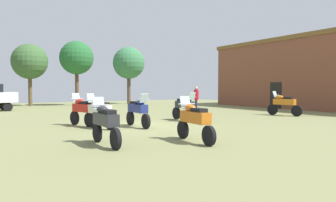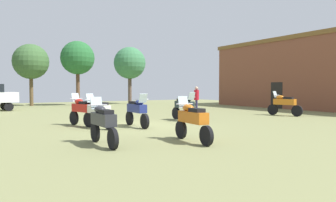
{
  "view_description": "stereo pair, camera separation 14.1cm",
  "coord_description": "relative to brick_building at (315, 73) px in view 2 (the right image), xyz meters",
  "views": [
    {
      "loc": [
        -6.38,
        -13.11,
        1.75
      ],
      "look_at": [
        3.97,
        4.1,
        0.91
      ],
      "focal_mm": 34.32,
      "sensor_mm": 36.0,
      "label": 1
    },
    {
      "loc": [
        -6.26,
        -13.18,
        1.75
      ],
      "look_at": [
        3.97,
        4.1,
        0.91
      ],
      "focal_mm": 34.32,
      "sensor_mm": 36.0,
      "label": 2
    }
  ],
  "objects": [
    {
      "name": "ground_plane",
      "position": [
        -18.0,
        -3.65,
        -2.95
      ],
      "size": [
        44.0,
        52.0,
        0.02
      ],
      "color": "olive"
    },
    {
      "name": "motorcycle_6",
      "position": [
        -19.88,
        -3.6,
        -2.22
      ],
      "size": [
        0.82,
        2.08,
        1.47
      ],
      "rotation": [
        0.0,
        0.0,
        0.3
      ],
      "color": "black",
      "rests_on": "ground"
    },
    {
      "name": "tree_3",
      "position": [
        -10.23,
        14.93,
        1.39
      ],
      "size": [
        3.4,
        3.4,
        6.07
      ],
      "color": "brown",
      "rests_on": "ground"
    },
    {
      "name": "person_1",
      "position": [
        -11.23,
        1.3,
        -1.88
      ],
      "size": [
        0.46,
        0.46,
        1.81
      ],
      "rotation": [
        0.0,
        0.0,
        4.2
      ],
      "color": "#28244A",
      "rests_on": "ground"
    },
    {
      "name": "motorcycle_9",
      "position": [
        -14.98,
        -2.87,
        -2.21
      ],
      "size": [
        0.62,
        2.24,
        1.5
      ],
      "rotation": [
        0.0,
        0.0,
        3.17
      ],
      "color": "black",
      "rests_on": "ground"
    },
    {
      "name": "tree_6",
      "position": [
        -15.81,
        14.86,
        1.68
      ],
      "size": [
        3.27,
        3.27,
        6.29
      ],
      "color": "brown",
      "rests_on": "ground"
    },
    {
      "name": "tree_5",
      "position": [
        -19.93,
        15.89,
        1.22
      ],
      "size": [
        3.3,
        3.3,
        5.84
      ],
      "color": "brown",
      "rests_on": "ground"
    },
    {
      "name": "motorcycle_1",
      "position": [
        -18.27,
        -4.04,
        -2.22
      ],
      "size": [
        0.62,
        2.21,
        1.48
      ],
      "rotation": [
        0.0,
        0.0,
        3.14
      ],
      "color": "black",
      "rests_on": "ground"
    },
    {
      "name": "motorcycle_5",
      "position": [
        -21.06,
        -7.62,
        -2.24
      ],
      "size": [
        0.62,
        2.13,
        1.44
      ],
      "rotation": [
        0.0,
        0.0,
        0.01
      ],
      "color": "black",
      "rests_on": "ground"
    },
    {
      "name": "brick_building",
      "position": [
        0.0,
        0.0,
        0.0
      ],
      "size": [
        6.12,
        17.99,
        5.91
      ],
      "color": "brown",
      "rests_on": "ground"
    },
    {
      "name": "motorcycle_8",
      "position": [
        -20.25,
        -2.44,
        -2.22
      ],
      "size": [
        0.77,
        2.07,
        1.47
      ],
      "rotation": [
        0.0,
        0.0,
        0.27
      ],
      "color": "black",
      "rests_on": "ground"
    },
    {
      "name": "motorcycle_4",
      "position": [
        -8.03,
        -3.49,
        -2.2
      ],
      "size": [
        0.74,
        2.23,
        1.51
      ],
      "rotation": [
        0.0,
        0.0,
        0.21
      ],
      "color": "black",
      "rests_on": "ground"
    },
    {
      "name": "motorcycle_7",
      "position": [
        -18.41,
        -8.47,
        -2.23
      ],
      "size": [
        0.62,
        2.19,
        1.45
      ],
      "rotation": [
        0.0,
        0.0,
        -0.08
      ],
      "color": "black",
      "rests_on": "ground"
    }
  ]
}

